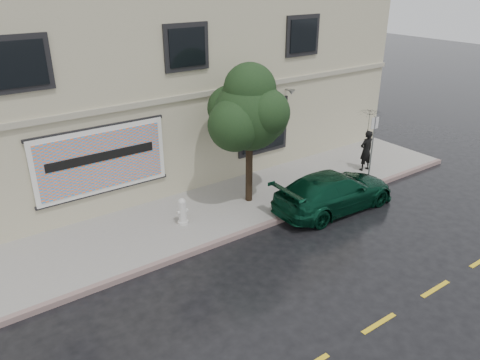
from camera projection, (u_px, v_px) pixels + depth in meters
ground at (281, 255)px, 13.37m from camera, size 90.00×90.00×0.00m
sidewalk at (219, 210)px, 15.75m from camera, size 20.00×3.50×0.15m
curb at (250, 231)px, 14.45m from camera, size 20.00×0.18×0.16m
road_marking at (379, 323)px, 10.77m from camera, size 19.00×0.12×0.01m
building at (138, 79)px, 18.61m from camera, size 20.00×8.12×7.00m
billboard at (102, 161)px, 14.48m from camera, size 4.30×0.16×2.20m
car at (334, 191)px, 15.71m from camera, size 4.56×2.12×1.31m
pedestrian at (366, 151)px, 18.37m from camera, size 0.63×0.44×1.63m
umbrella at (370, 121)px, 17.88m from camera, size 1.26×1.26×0.79m
street_tree at (250, 115)px, 15.00m from camera, size 2.34×2.34×4.24m
fire_hydrant at (182, 211)px, 14.56m from camera, size 0.36×0.34×0.87m
sign_pole at (372, 144)px, 16.95m from camera, size 0.31×0.07×2.57m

